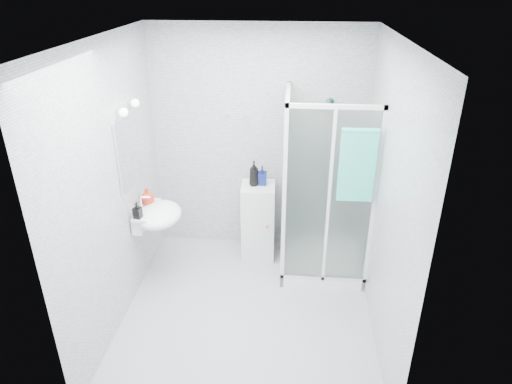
# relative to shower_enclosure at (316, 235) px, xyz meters

# --- Properties ---
(room) EXTENTS (2.40, 2.60, 2.60)m
(room) POSITION_rel_shower_enclosure_xyz_m (-0.67, -0.77, 0.85)
(room) COLOR silver
(room) RESTS_ON ground
(shower_enclosure) EXTENTS (0.90, 0.95, 2.00)m
(shower_enclosure) POSITION_rel_shower_enclosure_xyz_m (0.00, 0.00, 0.00)
(shower_enclosure) COLOR white
(shower_enclosure) RESTS_ON ground
(wall_basin) EXTENTS (0.46, 0.56, 0.35)m
(wall_basin) POSITION_rel_shower_enclosure_xyz_m (-1.66, -0.32, 0.35)
(wall_basin) COLOR white
(wall_basin) RESTS_ON ground
(mirror) EXTENTS (0.02, 0.60, 0.70)m
(mirror) POSITION_rel_shower_enclosure_xyz_m (-1.85, -0.32, 1.05)
(mirror) COLOR white
(mirror) RESTS_ON room
(vanity_lights) EXTENTS (0.10, 0.40, 0.08)m
(vanity_lights) POSITION_rel_shower_enclosure_xyz_m (-1.80, -0.32, 1.47)
(vanity_lights) COLOR silver
(vanity_lights) RESTS_ON room
(wall_hooks) EXTENTS (0.23, 0.06, 0.03)m
(wall_hooks) POSITION_rel_shower_enclosure_xyz_m (-0.92, 0.49, 1.17)
(wall_hooks) COLOR silver
(wall_hooks) RESTS_ON room
(storage_cabinet) EXTENTS (0.39, 0.41, 0.91)m
(storage_cabinet) POSITION_rel_shower_enclosure_xyz_m (-0.65, 0.25, 0.01)
(storage_cabinet) COLOR silver
(storage_cabinet) RESTS_ON ground
(hand_towel) EXTENTS (0.33, 0.05, 0.71)m
(hand_towel) POSITION_rel_shower_enclosure_xyz_m (0.31, -0.40, 1.02)
(hand_towel) COLOR #33C4A2
(hand_towel) RESTS_ON shower_enclosure
(shampoo_bottle_a) EXTENTS (0.12, 0.12, 0.28)m
(shampoo_bottle_a) POSITION_rel_shower_enclosure_xyz_m (-0.70, 0.26, 0.60)
(shampoo_bottle_a) COLOR black
(shampoo_bottle_a) RESTS_ON storage_cabinet
(shampoo_bottle_b) EXTENTS (0.10, 0.10, 0.22)m
(shampoo_bottle_b) POSITION_rel_shower_enclosure_xyz_m (-0.61, 0.29, 0.57)
(shampoo_bottle_b) COLOR navy
(shampoo_bottle_b) RESTS_ON storage_cabinet
(soap_dispenser_orange) EXTENTS (0.16, 0.16, 0.18)m
(soap_dispenser_orange) POSITION_rel_shower_enclosure_xyz_m (-1.77, -0.21, 0.51)
(soap_dispenser_orange) COLOR red
(soap_dispenser_orange) RESTS_ON wall_basin
(soap_dispenser_black) EXTENTS (0.09, 0.09, 0.16)m
(soap_dispenser_black) POSITION_rel_shower_enclosure_xyz_m (-1.78, -0.51, 0.50)
(soap_dispenser_black) COLOR black
(soap_dispenser_black) RESTS_ON wall_basin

